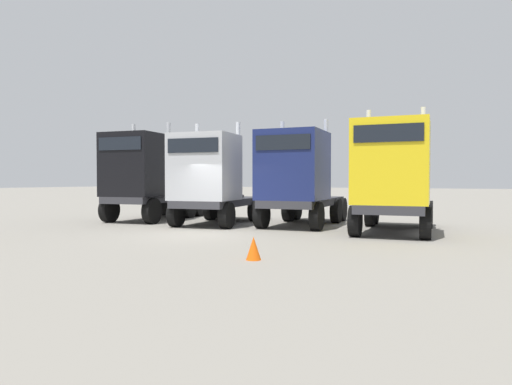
% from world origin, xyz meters
% --- Properties ---
extents(ground, '(200.00, 200.00, 0.00)m').
position_xyz_m(ground, '(0.00, 0.00, 0.00)').
color(ground, gray).
extents(semi_truck_black, '(3.38, 6.04, 4.56)m').
position_xyz_m(semi_truck_black, '(-5.33, 2.97, 2.05)').
color(semi_truck_black, '#333338').
rests_on(semi_truck_black, ground).
extents(semi_truck_silver, '(3.48, 6.06, 4.33)m').
position_xyz_m(semi_truck_silver, '(-1.48, 2.83, 1.92)').
color(semi_truck_silver, '#333338').
rests_on(semi_truck_silver, ground).
extents(semi_truck_navy, '(3.14, 5.93, 4.39)m').
position_xyz_m(semi_truck_navy, '(1.91, 3.95, 2.01)').
color(semi_truck_navy, '#333338').
rests_on(semi_truck_navy, ground).
extents(semi_truck_yellow, '(3.25, 6.29, 4.46)m').
position_xyz_m(semi_truck_yellow, '(5.84, 3.18, 2.01)').
color(semi_truck_yellow, '#333338').
rests_on(semi_truck_yellow, ground).
extents(traffic_cone_near, '(0.36, 0.36, 0.55)m').
position_xyz_m(traffic_cone_near, '(4.08, -3.58, 0.28)').
color(traffic_cone_near, '#F2590C').
rests_on(traffic_cone_near, ground).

